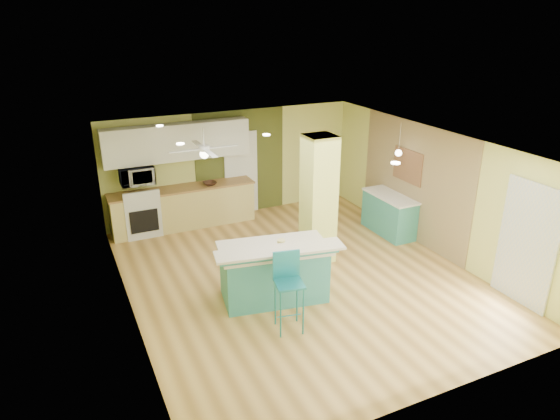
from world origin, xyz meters
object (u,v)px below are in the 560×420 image
object	(u,v)px
bar_stool	(288,279)
canister	(281,245)
fruit_bowl	(210,183)
side_counter	(389,214)
peninsula	(274,271)

from	to	relation	value
bar_stool	canister	xyz separation A→B (m)	(0.23, 0.73, 0.20)
bar_stool	canister	size ratio (longest dim) A/B	7.30
bar_stool	fruit_bowl	bearing A→B (deg)	98.99
side_counter	fruit_bowl	xyz separation A→B (m)	(-3.39, 2.16, 0.54)
side_counter	fruit_bowl	size ratio (longest dim) A/B	4.52
fruit_bowl	side_counter	bearing A→B (deg)	-32.46
bar_stool	fruit_bowl	world-z (taller)	bar_stool
bar_stool	side_counter	xyz separation A→B (m)	(3.58, 2.27, -0.40)
canister	fruit_bowl	bearing A→B (deg)	90.67
side_counter	peninsula	bearing A→B (deg)	-157.44
fruit_bowl	bar_stool	bearing A→B (deg)	-92.45
bar_stool	side_counter	world-z (taller)	bar_stool
peninsula	bar_stool	size ratio (longest dim) A/B	1.68
peninsula	fruit_bowl	xyz separation A→B (m)	(0.03, 3.58, 0.47)
fruit_bowl	canister	bearing A→B (deg)	-89.33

